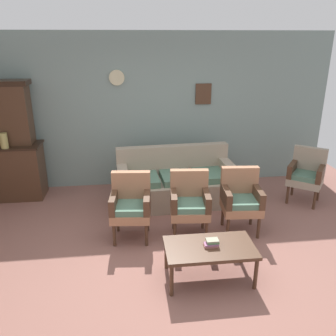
% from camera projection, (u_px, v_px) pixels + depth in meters
% --- Properties ---
extents(ground_plane, '(7.68, 7.68, 0.00)m').
position_uv_depth(ground_plane, '(171.00, 264.00, 4.28)').
color(ground_plane, '#84564C').
extents(wall_back_with_decor, '(6.40, 0.09, 2.70)m').
position_uv_depth(wall_back_with_decor, '(153.00, 111.00, 6.25)').
color(wall_back_with_decor, gray).
rests_on(wall_back_with_decor, ground).
extents(side_cabinet, '(1.16, 0.55, 0.93)m').
position_uv_depth(side_cabinet, '(9.00, 171.00, 5.93)').
color(side_cabinet, '#472D1E').
rests_on(side_cabinet, ground).
extents(cabinet_upper_hutch, '(0.99, 0.38, 1.03)m').
position_uv_depth(cabinet_upper_hutch, '(1.00, 113.00, 5.66)').
color(cabinet_upper_hutch, '#472D1E').
rests_on(cabinet_upper_hutch, side_cabinet).
extents(vase_on_cabinet, '(0.12, 0.12, 0.25)m').
position_uv_depth(vase_on_cabinet, '(4.00, 141.00, 5.57)').
color(vase_on_cabinet, tan).
rests_on(vase_on_cabinet, side_cabinet).
extents(floral_couch, '(1.93, 0.91, 0.90)m').
position_uv_depth(floral_couch, '(176.00, 184.00, 5.80)').
color(floral_couch, gray).
rests_on(floral_couch, ground).
extents(armchair_near_cabinet, '(0.57, 0.54, 0.90)m').
position_uv_depth(armchair_near_cabinet, '(131.00, 204.00, 4.71)').
color(armchair_near_cabinet, '#9E6B4C').
rests_on(armchair_near_cabinet, ground).
extents(armchair_row_middle, '(0.56, 0.54, 0.90)m').
position_uv_depth(armchair_row_middle, '(190.00, 201.00, 4.78)').
color(armchair_row_middle, '#9E6B4C').
rests_on(armchair_row_middle, ground).
extents(armchair_near_couch_end, '(0.56, 0.53, 0.90)m').
position_uv_depth(armchair_near_couch_end, '(241.00, 198.00, 4.88)').
color(armchair_near_couch_end, '#9E6B4C').
rests_on(armchair_near_couch_end, ground).
extents(wingback_chair_by_fireplace, '(0.71, 0.70, 0.90)m').
position_uv_depth(wingback_chair_by_fireplace, '(306.00, 173.00, 5.77)').
color(wingback_chair_by_fireplace, gray).
rests_on(wingback_chair_by_fireplace, ground).
extents(coffee_table, '(1.00, 0.56, 0.42)m').
position_uv_depth(coffee_table, '(210.00, 250.00, 3.91)').
color(coffee_table, '#472D1E').
rests_on(coffee_table, ground).
extents(book_stack_on_table, '(0.17, 0.11, 0.08)m').
position_uv_depth(book_stack_on_table, '(212.00, 243.00, 3.89)').
color(book_stack_on_table, '#965854').
rests_on(book_stack_on_table, coffee_table).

